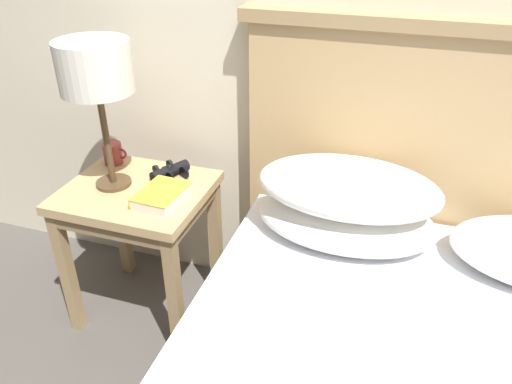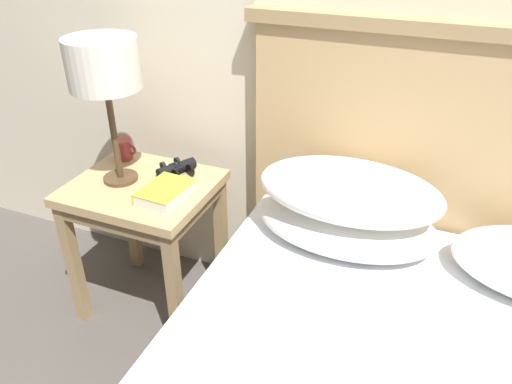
% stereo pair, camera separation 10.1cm
% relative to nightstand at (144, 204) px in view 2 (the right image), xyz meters
% --- Properties ---
extents(nightstand, '(0.53, 0.46, 0.60)m').
position_rel_nightstand_xyz_m(nightstand, '(0.00, 0.00, 0.00)').
color(nightstand, tan).
rests_on(nightstand, ground_plane).
extents(table_lamp, '(0.25, 0.25, 0.53)m').
position_rel_nightstand_xyz_m(table_lamp, '(-0.09, -0.00, 0.53)').
color(table_lamp, '#4C3823').
rests_on(table_lamp, nightstand).
extents(book_on_nightstand, '(0.16, 0.20, 0.04)m').
position_rel_nightstand_xyz_m(book_on_nightstand, '(0.14, -0.05, 0.11)').
color(book_on_nightstand, silver).
rests_on(book_on_nightstand, nightstand).
extents(binoculars_pair, '(0.16, 0.16, 0.05)m').
position_rel_nightstand_xyz_m(binoculars_pair, '(0.08, 0.12, 0.11)').
color(binoculars_pair, black).
rests_on(binoculars_pair, nightstand).
extents(coffee_mug, '(0.10, 0.08, 0.08)m').
position_rel_nightstand_xyz_m(coffee_mug, '(-0.19, 0.15, 0.13)').
color(coffee_mug, '#993333').
rests_on(coffee_mug, nightstand).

